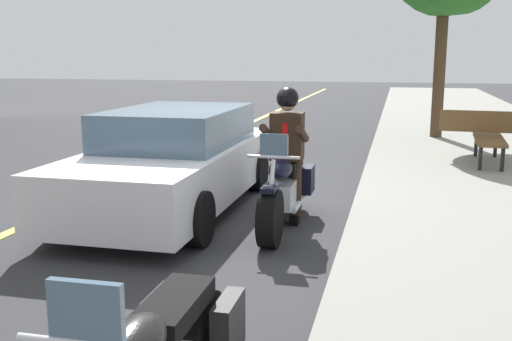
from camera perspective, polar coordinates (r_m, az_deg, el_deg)
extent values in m
plane|color=#333335|center=(8.31, -4.79, -3.82)|extent=(80.00, 80.00, 0.00)
cube|color=#E5DB4C|center=(9.12, -16.82, -2.88)|extent=(60.00, 0.16, 0.01)
cylinder|color=black|center=(6.65, 1.36, -4.64)|extent=(0.66, 0.21, 0.66)
cylinder|color=black|center=(8.13, 3.58, -1.74)|extent=(0.66, 0.21, 0.66)
cube|color=silver|center=(7.39, 2.63, -2.33)|extent=(0.56, 0.28, 0.32)
ellipsoid|color=black|center=(7.12, 2.36, 0.13)|extent=(0.56, 0.28, 0.24)
cube|color=black|center=(7.66, 3.12, 0.60)|extent=(0.70, 0.29, 0.12)
cube|color=black|center=(8.02, 5.09, -0.85)|extent=(0.40, 0.12, 0.36)
cube|color=black|center=(8.09, 2.00, -0.71)|extent=(0.40, 0.12, 0.36)
cylinder|color=silver|center=(6.60, 1.41, -2.34)|extent=(0.35, 0.05, 0.76)
cylinder|color=silver|center=(6.68, 1.70, 1.31)|extent=(0.04, 0.60, 0.04)
cube|color=black|center=(6.57, 1.38, -1.70)|extent=(0.36, 0.16, 0.06)
cylinder|color=silver|center=(7.69, 4.20, -3.04)|extent=(0.90, 0.09, 0.08)
cube|color=slate|center=(6.68, 1.74, 2.35)|extent=(0.04, 0.32, 0.28)
cylinder|color=black|center=(7.61, 3.86, -1.94)|extent=(0.14, 0.14, 0.84)
cube|color=black|center=(7.65, 3.75, -4.75)|extent=(0.26, 0.11, 0.10)
cylinder|color=black|center=(7.65, 2.08, -1.86)|extent=(0.14, 0.14, 0.84)
cube|color=black|center=(7.69, 1.98, -4.64)|extent=(0.26, 0.11, 0.10)
cube|color=black|center=(7.50, 3.02, 3.32)|extent=(0.32, 0.40, 0.60)
cube|color=red|center=(7.35, 2.80, 2.84)|extent=(0.02, 0.07, 0.44)
cylinder|color=black|center=(7.28, 4.49, 3.54)|extent=(0.55, 0.10, 0.28)
cylinder|color=black|center=(7.36, 1.09, 3.65)|extent=(0.55, 0.10, 0.28)
sphere|color=tan|center=(7.46, 3.06, 6.59)|extent=(0.22, 0.22, 0.22)
sphere|color=black|center=(7.45, 3.06, 6.97)|extent=(0.28, 0.28, 0.28)
cylinder|color=black|center=(3.97, -5.65, -16.01)|extent=(0.66, 0.21, 0.66)
cube|color=black|center=(3.45, -7.93, -12.85)|extent=(0.70, 0.29, 0.12)
cube|color=black|center=(3.80, -2.68, -14.73)|extent=(0.40, 0.12, 0.36)
cube|color=black|center=(3.93, -9.06, -13.95)|extent=(0.40, 0.12, 0.36)
cube|color=slate|center=(2.51, -16.05, -13.18)|extent=(0.04, 0.32, 0.28)
cube|color=white|center=(8.27, -7.92, -0.06)|extent=(4.60, 1.80, 0.70)
cube|color=slate|center=(8.36, -7.52, 3.90)|extent=(2.40, 1.60, 0.60)
cylinder|color=black|center=(6.71, -5.60, -4.65)|extent=(0.64, 0.22, 0.64)
cylinder|color=black|center=(7.43, -18.12, -3.60)|extent=(0.64, 0.22, 0.64)
cylinder|color=black|center=(9.42, 0.16, 0.00)|extent=(0.64, 0.22, 0.64)
cylinder|color=black|center=(9.95, -9.41, 0.44)|extent=(0.64, 0.22, 0.64)
cube|color=brown|center=(11.74, 21.54, 2.81)|extent=(1.83, 0.62, 0.06)
cube|color=brown|center=(11.92, 21.58, 4.38)|extent=(0.18, 1.80, 0.40)
cube|color=black|center=(11.05, 22.64, 1.00)|extent=(0.06, 0.06, 0.42)
cube|color=black|center=(11.02, 20.78, 1.11)|extent=(0.06, 0.06, 0.42)
cube|color=black|center=(12.52, 22.06, 2.14)|extent=(0.06, 0.06, 0.42)
cube|color=black|center=(12.50, 20.42, 2.24)|extent=(0.06, 0.06, 0.42)
cylinder|color=#4C3823|center=(15.09, 17.24, 9.08)|extent=(0.28, 0.28, 3.16)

